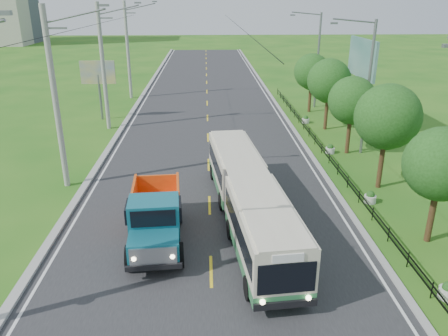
{
  "coord_description": "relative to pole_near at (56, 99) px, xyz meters",
  "views": [
    {
      "loc": [
        -0.09,
        -14.81,
        10.25
      ],
      "look_at": [
        0.79,
        6.55,
        1.9
      ],
      "focal_mm": 35.0,
      "sensor_mm": 36.0,
      "label": 1
    }
  ],
  "objects": [
    {
      "name": "tree_fifth",
      "position": [
        18.12,
        11.14,
        -1.24
      ],
      "size": [
        3.48,
        3.52,
        5.8
      ],
      "color": "#382314",
      "rests_on": "ground"
    },
    {
      "name": "road",
      "position": [
        8.26,
        11.0,
        -5.08
      ],
      "size": [
        14.0,
        120.0,
        0.02
      ],
      "primitive_type": "cube",
      "color": "#28282B",
      "rests_on": "ground"
    },
    {
      "name": "curb_right",
      "position": [
        15.41,
        11.0,
        -5.04
      ],
      "size": [
        0.3,
        120.0,
        0.1
      ],
      "primitive_type": "cube",
      "color": "#9E9E99",
      "rests_on": "ground"
    },
    {
      "name": "pole_near",
      "position": [
        0.0,
        0.0,
        0.0
      ],
      "size": [
        3.51,
        0.32,
        10.0
      ],
      "color": "gray",
      "rests_on": "ground"
    },
    {
      "name": "railing_right",
      "position": [
        16.26,
        5.0,
        -4.79
      ],
      "size": [
        0.04,
        40.0,
        0.6
      ],
      "primitive_type": "cube",
      "color": "black",
      "rests_on": "ground"
    },
    {
      "name": "planter_front",
      "position": [
        16.86,
        -11.0,
        -4.81
      ],
      "size": [
        0.64,
        0.64,
        0.67
      ],
      "color": "silver",
      "rests_on": "ground"
    },
    {
      "name": "streetlight_mid",
      "position": [
        18.9,
        5.0,
        -0.19
      ],
      "size": [
        3.02,
        0.2,
        9.07
      ],
      "color": "slate",
      "rests_on": "ground"
    },
    {
      "name": "centre_dash",
      "position": [
        8.26,
        -9.0,
        -5.07
      ],
      "size": [
        0.12,
        2.2,
        0.0
      ],
      "primitive_type": "cube",
      "color": "yellow",
      "rests_on": "road"
    },
    {
      "name": "planter_mid",
      "position": [
        16.86,
        5.0,
        -4.81
      ],
      "size": [
        0.64,
        0.64,
        0.67
      ],
      "color": "silver",
      "rests_on": "ground"
    },
    {
      "name": "planter_far",
      "position": [
        16.86,
        13.0,
        -4.81
      ],
      "size": [
        0.64,
        0.64,
        0.67
      ],
      "color": "silver",
      "rests_on": "ground"
    },
    {
      "name": "tree_third",
      "position": [
        18.12,
        -0.86,
        -1.11
      ],
      "size": [
        3.6,
        3.62,
        6.0
      ],
      "color": "#382314",
      "rests_on": "ground"
    },
    {
      "name": "pole_far",
      "position": [
        0.0,
        24.0,
        0.0
      ],
      "size": [
        3.51,
        0.32,
        10.0
      ],
      "color": "gray",
      "rests_on": "ground"
    },
    {
      "name": "pole_mid",
      "position": [
        0.0,
        12.0,
        0.0
      ],
      "size": [
        3.51,
        0.32,
        10.0
      ],
      "color": "gray",
      "rests_on": "ground"
    },
    {
      "name": "edge_line_right",
      "position": [
        14.91,
        11.0,
        -5.07
      ],
      "size": [
        0.12,
        120.0,
        0.0
      ],
      "primitive_type": "cube",
      "color": "silver",
      "rests_on": "road"
    },
    {
      "name": "dump_truck",
      "position": [
        5.86,
        -6.59,
        -3.7
      ],
      "size": [
        2.66,
        6.02,
        2.47
      ],
      "rotation": [
        0.0,
        0.0,
        0.07
      ],
      "color": "#125F71",
      "rests_on": "ground"
    },
    {
      "name": "billboard_left",
      "position": [
        -1.24,
        15.0,
        -1.23
      ],
      "size": [
        3.0,
        0.2,
        5.2
      ],
      "color": "slate",
      "rests_on": "ground"
    },
    {
      "name": "tree_back",
      "position": [
        18.12,
        17.14,
        -1.44
      ],
      "size": [
        3.3,
        3.36,
        5.5
      ],
      "color": "#382314",
      "rests_on": "ground"
    },
    {
      "name": "ground",
      "position": [
        8.26,
        -9.0,
        -5.09
      ],
      "size": [
        240.0,
        240.0,
        0.0
      ],
      "primitive_type": "plane",
      "color": "#205E16",
      "rests_on": "ground"
    },
    {
      "name": "edge_line_left",
      "position": [
        1.61,
        11.0,
        -5.07
      ],
      "size": [
        0.12,
        120.0,
        0.0
      ],
      "primitive_type": "cube",
      "color": "silver",
      "rests_on": "road"
    },
    {
      "name": "bus",
      "position": [
        10.07,
        -5.07,
        -3.5
      ],
      "size": [
        3.52,
        13.85,
        2.65
      ],
      "rotation": [
        0.0,
        0.0,
        0.1
      ],
      "color": "#2C6F3E",
      "rests_on": "ground"
    },
    {
      "name": "tree_fourth",
      "position": [
        18.12,
        5.14,
        -1.51
      ],
      "size": [
        3.24,
        3.31,
        5.4
      ],
      "color": "#382314",
      "rests_on": "ground"
    },
    {
      "name": "curb_left",
      "position": [
        1.06,
        11.0,
        -5.02
      ],
      "size": [
        0.4,
        120.0,
        0.15
      ],
      "primitive_type": "cube",
      "color": "#9E9E99",
      "rests_on": "ground"
    },
    {
      "name": "tree_second",
      "position": [
        18.12,
        -6.86,
        -1.57
      ],
      "size": [
        3.18,
        3.26,
        5.3
      ],
      "color": "#382314",
      "rests_on": "ground"
    },
    {
      "name": "billboard_right",
      "position": [
        20.56,
        11.0,
        0.25
      ],
      "size": [
        0.24,
        6.0,
        7.3
      ],
      "color": "slate",
      "rests_on": "ground"
    },
    {
      "name": "streetlight_far",
      "position": [
        18.9,
        19.0,
        -0.19
      ],
      "size": [
        3.02,
        0.2,
        9.07
      ],
      "color": "slate",
      "rests_on": "ground"
    },
    {
      "name": "planter_near",
      "position": [
        16.86,
        -3.0,
        -4.81
      ],
      "size": [
        0.64,
        0.64,
        0.67
      ],
      "color": "silver",
      "rests_on": "ground"
    }
  ]
}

